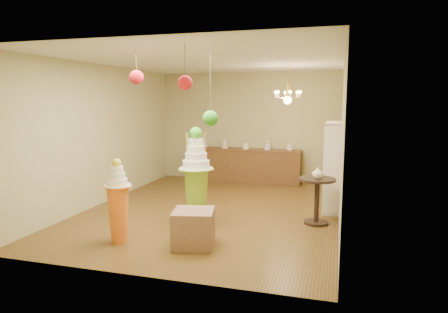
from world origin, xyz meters
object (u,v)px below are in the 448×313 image
(pedestal_orange, at_px, (118,207))
(round_table, at_px, (317,194))
(sideboard, at_px, (246,165))
(pedestal_green, at_px, (196,184))

(pedestal_orange, height_order, round_table, pedestal_orange)
(sideboard, height_order, round_table, sideboard)
(sideboard, distance_m, round_table, 3.94)
(pedestal_green, bearing_deg, pedestal_orange, -126.50)
(pedestal_green, distance_m, sideboard, 4.01)
(pedestal_green, relative_size, pedestal_orange, 1.32)
(pedestal_green, xyz_separation_m, pedestal_orange, (-0.88, -1.19, -0.19))
(sideboard, xyz_separation_m, round_table, (2.10, -3.33, 0.07))
(pedestal_orange, bearing_deg, round_table, 32.09)
(pedestal_orange, distance_m, round_table, 3.50)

